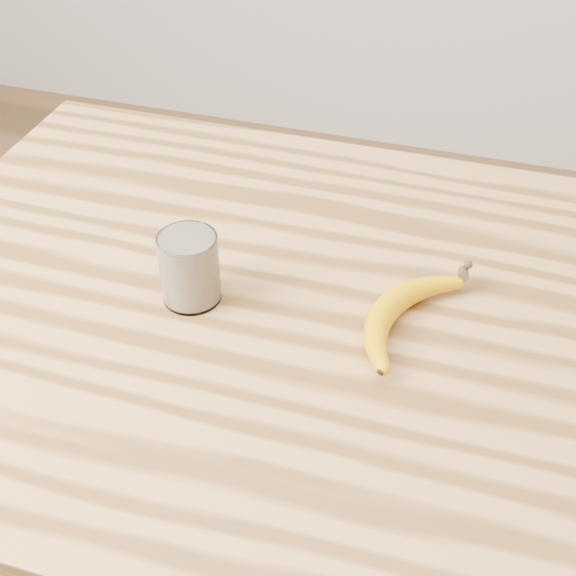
# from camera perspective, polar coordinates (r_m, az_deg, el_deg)

# --- Properties ---
(table) EXTENTS (1.20, 0.80, 0.90)m
(table) POSITION_cam_1_polar(r_m,az_deg,el_deg) (1.04, 4.11, -7.50)
(table) COLOR #B98649
(table) RESTS_ON ground
(smoothie_glass) EXTENTS (0.07, 0.07, 0.09)m
(smoothie_glass) POSITION_cam_1_polar(r_m,az_deg,el_deg) (0.95, -7.02, 1.46)
(smoothie_glass) COLOR white
(smoothie_glass) RESTS_ON table
(banana) EXTENTS (0.18, 0.28, 0.03)m
(banana) POSITION_cam_1_polar(r_m,az_deg,el_deg) (0.94, 7.10, -1.38)
(banana) COLOR #E19A00
(banana) RESTS_ON table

